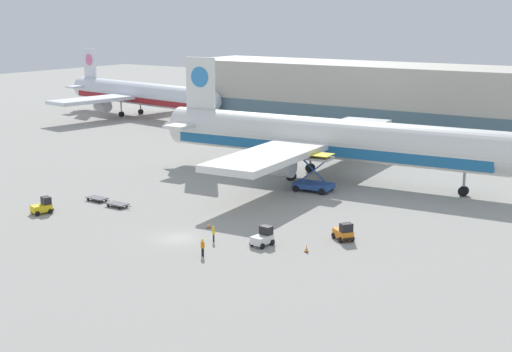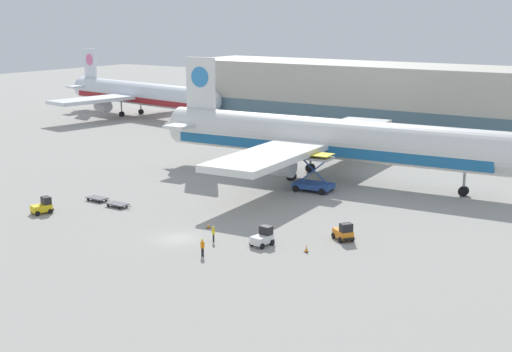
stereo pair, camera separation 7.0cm
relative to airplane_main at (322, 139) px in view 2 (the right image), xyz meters
name	(u,v)px [view 2 (the right image)]	position (x,y,z in m)	size (l,w,h in m)	color
ground_plane	(178,238)	(0.79, -33.75, -5.84)	(400.00, 400.00, 0.00)	#9E9B93
terminal_building	(397,101)	(-5.79, 40.95, 1.15)	(90.00, 18.20, 14.00)	#BCB7A8
airplane_main	(322,139)	(0.00, 0.00, 0.00)	(58.09, 48.45, 17.00)	white
airplane_distant	(139,94)	(-67.15, 33.76, -0.60)	(51.86, 43.64, 15.25)	silver
scissor_lift_loader	(314,177)	(2.65, -7.22, -3.84)	(5.40, 3.69, 5.20)	#284C99
baggage_tug_foreground	(43,206)	(-19.07, -35.17, -4.96)	(2.22, 2.74, 2.00)	yellow
baggage_tug_mid	(263,237)	(9.75, -30.65, -4.96)	(1.92, 2.61, 2.00)	silver
baggage_tug_far	(344,232)	(15.95, -24.44, -4.96)	(2.81, 2.61, 2.00)	orange
baggage_dolly_lead	(97,198)	(-17.95, -27.36, -5.45)	(3.71, 1.52, 0.48)	#56565B
baggage_dolly_second	(117,204)	(-13.66, -28.05, -5.45)	(3.71, 1.52, 0.48)	#56565B
ground_crew_near	(202,246)	(6.62, -36.86, -4.76)	(0.56, 0.29, 1.81)	black
ground_crew_far	(213,232)	(4.71, -32.52, -4.80)	(0.45, 0.41, 1.76)	black
traffic_cone_near	(306,248)	(14.57, -30.02, -5.45)	(0.40, 0.40, 0.79)	black
traffic_cone_far	(208,225)	(1.29, -28.92, -5.51)	(0.40, 0.40, 0.68)	black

